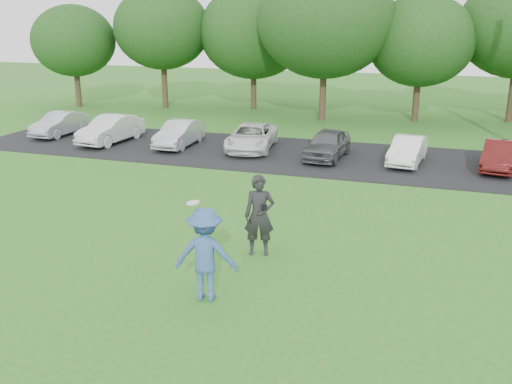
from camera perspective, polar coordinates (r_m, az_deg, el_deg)
ground at (r=12.32m, az=-5.16°, el=-10.43°), size 100.00×100.00×0.00m
parking_lot at (r=24.09m, az=7.06°, el=3.48°), size 32.00×6.50×0.03m
frisbee_player at (r=11.85m, az=-5.07°, el=-6.22°), size 1.42×0.98×2.15m
camera_bystander at (r=13.98m, az=0.34°, el=-2.36°), size 0.84×0.67×2.03m
parked_cars at (r=23.90m, az=8.69°, el=4.73°), size 28.27×4.67×1.24m
tree_row at (r=32.88m, az=13.56°, el=15.45°), size 42.39×9.85×8.64m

